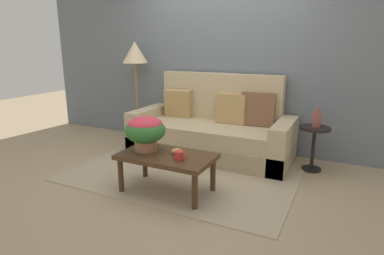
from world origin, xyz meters
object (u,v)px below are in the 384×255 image
side_table (314,141)px  floor_lamp (135,59)px  couch (212,131)px  coffee_mug (179,156)px  coffee_table (167,159)px  potted_plant (145,130)px  snack_bowl (177,151)px  table_vase (317,119)px

side_table → floor_lamp: size_ratio=0.35×
couch → side_table: couch is taller
couch → coffee_mug: (0.24, -1.41, 0.12)m
side_table → coffee_table: bearing=-134.6°
couch → potted_plant: bearing=-99.5°
potted_plant → coffee_mug: potted_plant is taller
snack_bowl → floor_lamp: bearing=136.4°
coffee_mug → couch: bearing=99.6°
coffee_table → table_vase: 1.89m
coffee_table → floor_lamp: floor_lamp is taller
floor_lamp → potted_plant: size_ratio=3.63×
coffee_mug → snack_bowl: size_ratio=1.20×
floor_lamp → coffee_mug: (1.64, -1.61, -0.83)m
coffee_table → potted_plant: (-0.26, 0.01, 0.28)m
couch → table_vase: bearing=0.3°
coffee_mug → snack_bowl: coffee_mug is taller
floor_lamp → side_table: bearing=-4.2°
coffee_mug → snack_bowl: (-0.10, 0.14, -0.01)m
couch → coffee_mug: bearing=-80.4°
coffee_mug → table_vase: 1.81m
coffee_mug → side_table: bearing=51.8°
coffee_table → snack_bowl: snack_bowl is taller
potted_plant → table_vase: size_ratio=1.85×
coffee_table → snack_bowl: 0.14m
coffee_table → floor_lamp: 2.30m
coffee_table → side_table: bearing=45.4°
couch → potted_plant: size_ratio=5.15×
side_table → floor_lamp: floor_lamp is taller
potted_plant → table_vase: 2.05m
coffee_table → couch: bearing=91.9°
coffee_mug → snack_bowl: 0.17m
side_table → coffee_mug: size_ratio=4.05×
coffee_table → table_vase: (1.30, 1.34, 0.29)m
snack_bowl → table_vase: (1.21, 1.28, 0.20)m
coffee_table → floor_lamp: size_ratio=0.63×
coffee_table → floor_lamp: bearing=133.6°
table_vase → coffee_table: bearing=-134.3°
potted_plant → coffee_mug: 0.50m
potted_plant → coffee_table: bearing=-3.2°
table_vase → floor_lamp: bearing=176.1°
snack_bowl → table_vase: bearing=46.6°
snack_bowl → table_vase: table_vase is taller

